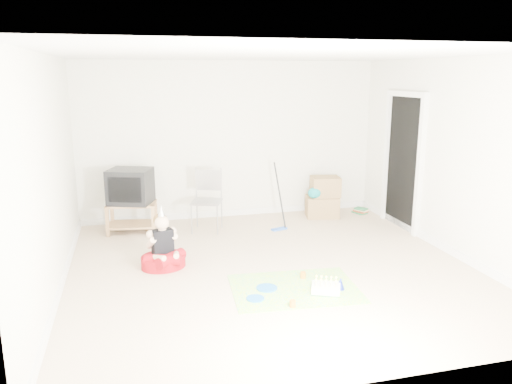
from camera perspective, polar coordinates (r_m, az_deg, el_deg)
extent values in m
plane|color=#CFB494|center=(6.35, 1.79, -8.68)|extent=(5.00, 5.00, 0.00)
cube|color=black|center=(8.12, 16.50, 3.15)|extent=(0.02, 0.90, 2.05)
cube|color=#A27649|center=(7.86, -14.04, -1.34)|extent=(0.80, 0.56, 0.03)
cube|color=#A27649|center=(7.95, -13.91, -3.61)|extent=(0.80, 0.56, 0.03)
cube|color=#A27649|center=(7.79, -16.62, -3.29)|extent=(0.06, 0.06, 0.46)
cube|color=#A27649|center=(7.69, -11.66, -3.21)|extent=(0.06, 0.06, 0.46)
cube|color=#A27649|center=(8.16, -16.12, -2.49)|extent=(0.06, 0.06, 0.46)
cube|color=#A27649|center=(8.07, -11.39, -2.41)|extent=(0.06, 0.06, 0.46)
cube|color=black|center=(7.80, -14.16, 0.65)|extent=(0.75, 0.69, 0.53)
cube|color=#949499|center=(7.72, -5.66, -1.10)|extent=(0.55, 0.54, 0.03)
cylinder|color=#949499|center=(7.76, -7.10, -0.94)|extent=(0.02, 0.02, 0.97)
cylinder|color=#949499|center=(7.68, -4.21, -1.02)|extent=(0.02, 0.02, 0.97)
cube|color=olive|center=(8.60, 7.56, -1.66)|extent=(0.61, 0.52, 0.35)
cube|color=olive|center=(8.55, 7.93, 0.62)|extent=(0.52, 0.44, 0.33)
ellipsoid|color=#0C8084|center=(8.39, 6.73, -0.10)|extent=(0.24, 0.16, 0.19)
cube|color=blue|center=(7.85, 2.67, -4.24)|extent=(0.27, 0.17, 0.03)
cylinder|color=black|center=(7.71, 2.71, -0.60)|extent=(0.13, 0.34, 1.01)
cube|color=#257140|center=(8.96, 11.83, -2.29)|extent=(0.24, 0.27, 0.03)
cube|color=#A54223|center=(8.96, 11.84, -2.14)|extent=(0.24, 0.27, 0.02)
cube|color=beige|center=(8.95, 11.84, -1.98)|extent=(0.24, 0.26, 0.03)
cube|color=#257140|center=(8.94, 11.85, -1.82)|extent=(0.24, 0.25, 0.02)
cylinder|color=maroon|center=(6.47, -10.53, -7.78)|extent=(0.69, 0.69, 0.15)
cube|color=black|center=(6.38, -10.62, -5.71)|extent=(0.29, 0.21, 0.34)
sphere|color=#DAB291|center=(6.30, -10.72, -3.47)|extent=(0.22, 0.22, 0.18)
cone|color=silver|center=(6.26, -10.78, -2.09)|extent=(0.09, 0.09, 0.14)
cube|color=#E63071|center=(5.80, 4.43, -10.92)|extent=(1.51, 1.14, 0.01)
cube|color=white|center=(5.72, 7.99, -10.87)|extent=(0.39, 0.36, 0.08)
cube|color=#41B767|center=(5.74, 7.98, -11.19)|extent=(0.39, 0.36, 0.01)
cylinder|color=beige|center=(5.65, 6.87, -10.34)|extent=(0.01, 0.01, 0.07)
cylinder|color=beige|center=(5.65, 7.43, -10.37)|extent=(0.01, 0.01, 0.07)
cylinder|color=beige|center=(5.65, 8.00, -10.39)|extent=(0.01, 0.01, 0.07)
cylinder|color=beige|center=(5.64, 8.56, -10.42)|extent=(0.01, 0.01, 0.07)
cylinder|color=beige|center=(5.64, 9.12, -10.44)|extent=(0.01, 0.01, 0.07)
cylinder|color=beige|center=(5.74, 6.92, -9.95)|extent=(0.01, 0.01, 0.07)
cylinder|color=beige|center=(5.74, 7.48, -9.97)|extent=(0.01, 0.01, 0.07)
cylinder|color=beige|center=(5.74, 8.03, -10.00)|extent=(0.01, 0.01, 0.07)
cylinder|color=beige|center=(5.74, 8.58, -10.02)|extent=(0.01, 0.01, 0.07)
cylinder|color=beige|center=(5.74, 9.14, -10.04)|extent=(0.01, 0.01, 0.07)
cylinder|color=#1665B3|center=(5.77, 1.25, -10.90)|extent=(0.30, 0.30, 0.01)
cylinder|color=#1665B3|center=(5.52, -0.08, -12.06)|extent=(0.20, 0.20, 0.01)
cylinder|color=orange|center=(6.06, 5.40, -9.43)|extent=(0.07, 0.07, 0.08)
cylinder|color=orange|center=(5.35, 4.20, -12.62)|extent=(0.08, 0.08, 0.07)
cone|color=#16259F|center=(5.80, 9.64, -10.25)|extent=(0.13, 0.13, 0.14)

